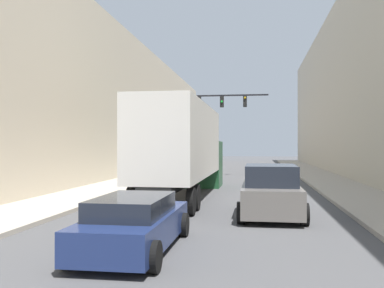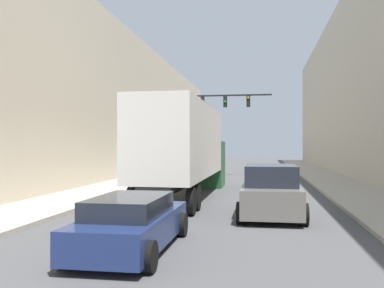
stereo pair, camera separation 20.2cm
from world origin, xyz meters
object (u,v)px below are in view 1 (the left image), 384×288
Objects in this scene: semi_truck at (185,148)px; traffic_signal_gantry at (201,116)px; sedan_car at (135,224)px; suv_car at (271,192)px.

semi_truck is 1.76× the size of traffic_signal_gantry.
semi_truck is 2.82× the size of sedan_car.
suv_car reaches higher than sedan_car.
traffic_signal_gantry is (-5.00, 19.36, 4.07)m from suv_car.
sedan_car is (0.53, -10.39, -1.74)m from semi_truck.
sedan_car is at bearing -121.26° from suv_car.
semi_truck is at bearing -85.47° from traffic_signal_gantry.
suv_car is 0.63× the size of traffic_signal_gantry.
suv_car is (3.86, -4.90, -1.53)m from semi_truck.
sedan_car is at bearing -86.14° from traffic_signal_gantry.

